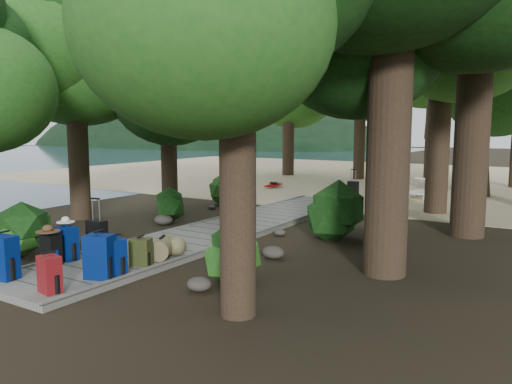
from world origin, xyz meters
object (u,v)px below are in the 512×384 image
Objects in this scene: backpack_left_a at (4,255)px; suitcase_on_boardwalk at (97,236)px; kayak at (274,184)px; backpack_right_a at (49,272)px; backpack_right_d at (141,251)px; backpack_left_c at (67,241)px; lone_suitcase_on_sand at (353,189)px; duffel_right_khaki at (162,248)px; backpack_left_b at (51,248)px; backpack_right_c at (114,254)px; backpack_right_b at (100,254)px; sun_lounger at (420,188)px.

suitcase_on_boardwalk is (-0.19, 2.06, -0.09)m from backpack_left_a.
kayak is at bearing 93.98° from backpack_left_a.
backpack_left_a reaches higher than suitcase_on_boardwalk.
backpack_right_a is 1.16× the size of backpack_right_d.
backpack_left_c is 1.18× the size of lone_suitcase_on_sand.
backpack_right_d is at bearing -68.58° from kayak.
duffel_right_khaki is (0.06, 2.38, -0.12)m from backpack_right_a.
backpack_left_b is 0.90× the size of backpack_right_c.
backpack_right_b reaches higher than backpack_left_a.
backpack_right_a reaches higher than duffel_right_khaki.
kayak is at bearing 124.72° from backpack_right_c.
suitcase_on_boardwalk is at bearing 94.98° from backpack_left_b.
sun_lounger is (6.10, 0.24, 0.18)m from kayak.
backpack_right_b is at bearing 97.33° from backpack_right_a.
sun_lounger is at bearing 63.27° from backpack_right_b.
backpack_right_c is at bearing 33.25° from backpack_left_a.
backpack_right_b is 0.39× the size of sun_lounger.
backpack_right_d is 1.50m from suitcase_on_boardwalk.
backpack_right_d is 0.18× the size of kayak.
sun_lounger is at bearing 4.29° from kayak.
backpack_left_c is at bearing -88.25° from sun_lounger.
sun_lounger is (2.10, 1.35, 0.03)m from lone_suitcase_on_sand.
backpack_right_c is 1.27× the size of backpack_right_d.
backpack_right_c is at bearing -69.41° from kayak.
kayak is 1.43× the size of sun_lounger.
backpack_left_c is 0.87× the size of backpack_right_b.
suitcase_on_boardwalk is (-1.47, 1.19, -0.09)m from backpack_right_b.
backpack_left_b is at bearing 155.19° from backpack_right_a.
backpack_left_a reaches higher than lone_suitcase_on_sand.
lone_suitcase_on_sand is 0.29× the size of sun_lounger.
backpack_right_d reaches higher than kayak.
backpack_right_b is (1.28, 0.86, 0.00)m from backpack_left_a.
kayak is at bearing 82.89° from duffel_right_khaki.
backpack_left_c is 1.51m from backpack_right_d.
kayak is at bearing 118.34° from backpack_right_a.
lone_suitcase_on_sand is at bearing 102.43° from backpack_right_a.
suitcase_on_boardwalk is at bearing 150.45° from backpack_right_d.
lone_suitcase_on_sand reaches higher than kayak.
backpack_left_c is at bearing -88.93° from suitcase_on_boardwalk.
sun_lounger is at bearing 53.78° from duffel_right_khaki.
duffel_right_khaki is 0.28× the size of sun_lounger.
backpack_right_b is 13.73m from kayak.
suitcase_on_boardwalk is (-1.40, 2.08, -0.00)m from backpack_right_a.
suitcase_on_boardwalk is 12.54m from sun_lounger.
backpack_left_a is at bearing -122.49° from backpack_right_c.
suitcase_on_boardwalk is at bearing -93.57° from lone_suitcase_on_sand.
backpack_left_b is at bearing -87.73° from sun_lounger.
backpack_right_a is 14.30m from sun_lounger.
backpack_right_c is at bearing -81.92° from sun_lounger.
duffel_right_khaki is at bearing 100.21° from backpack_right_a.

